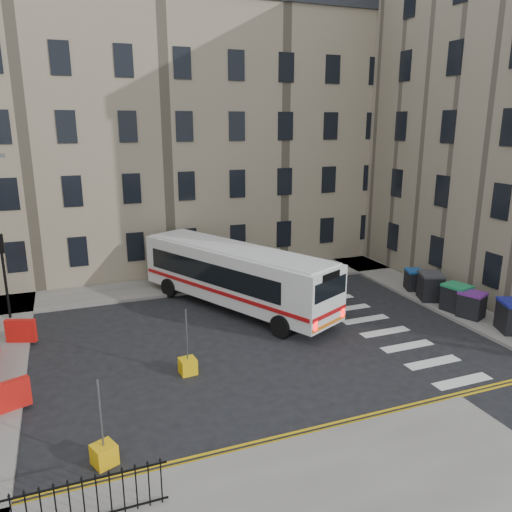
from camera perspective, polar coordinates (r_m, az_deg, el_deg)
ground at (r=22.70m, az=4.38°, el=-8.99°), size 120.00×120.00×0.00m
pavement_north at (r=28.91m, az=-14.04°, el=-3.89°), size 36.00×3.20×0.15m
pavement_east at (r=30.39m, az=16.56°, el=-3.14°), size 2.40×26.00×0.15m
terrace_north at (r=34.22m, az=-18.24°, el=13.29°), size 38.30×10.80×17.20m
traffic_light_nw at (r=26.11m, az=-26.95°, el=-0.73°), size 0.28×0.22×4.10m
roadworks_barriers at (r=21.16m, az=-27.20°, el=-10.64°), size 1.66×6.26×1.00m
bus at (r=25.25m, az=-2.34°, el=-2.08°), size 7.40×11.39×3.12m
wheelie_bin_b at (r=26.13m, az=23.41°, el=-5.12°), size 1.35×1.43×1.25m
wheelie_bin_c at (r=26.69m, az=21.90°, el=-4.44°), size 1.31×1.43×1.34m
wheelie_bin_d at (r=27.88m, az=19.31°, el=-3.27°), size 1.55×1.64×1.44m
wheelie_bin_e at (r=29.26m, az=17.59°, el=-2.58°), size 1.21×1.29×1.14m
bollard_yellow at (r=19.49m, az=-7.80°, el=-12.36°), size 0.65×0.65×0.60m
bollard_chevron at (r=15.48m, az=-16.96°, el=-20.89°), size 0.78×0.78×0.60m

